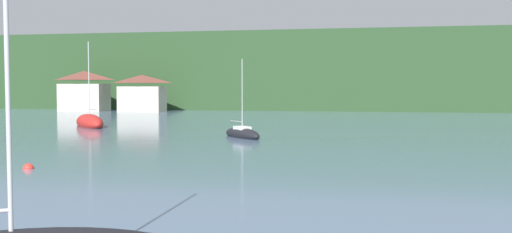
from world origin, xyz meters
TOP-DOWN VIEW (x-y plane):
  - wooded_hillside at (0.58, 133.49)m, footprint 352.00×53.74m
  - shore_building_west at (-38.52, 97.34)m, footprint 7.28×4.23m
  - shore_building_westcentral at (-28.89, 97.06)m, footprint 6.91×3.66m
  - sailboat_far_1 at (-21.61, 66.87)m, footprint 6.21×6.89m
  - sailboat_far_7 at (-4.68, 58.58)m, footprint 4.21×4.69m
  - mooring_buoy_near at (-10.92, 40.67)m, footprint 0.51×0.51m

SIDE VIEW (x-z plane):
  - mooring_buoy_near at x=-10.92m, z-range -0.25..0.25m
  - sailboat_far_7 at x=-4.68m, z-range -2.84..3.36m
  - sailboat_far_1 at x=-21.61m, z-range -3.90..4.66m
  - shore_building_westcentral at x=-28.89m, z-range -0.08..5.48m
  - shore_building_west at x=-38.52m, z-range -0.09..6.14m
  - wooded_hillside at x=0.58m, z-range -6.01..16.81m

